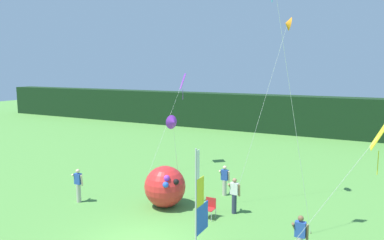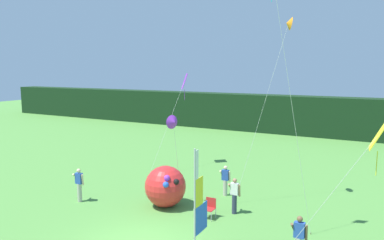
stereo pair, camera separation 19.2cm
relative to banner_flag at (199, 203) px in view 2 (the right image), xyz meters
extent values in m
cube|color=black|center=(-2.30, 26.13, 0.06)|extent=(80.00, 2.40, 3.88)
cylinder|color=#B7B7BC|center=(0.00, -0.29, 0.08)|extent=(0.06, 0.06, 3.92)
cube|color=blue|center=(0.00, 0.22, -0.65)|extent=(0.02, 0.97, 1.04)
cube|color=yellow|center=(0.00, 0.04, 0.39)|extent=(0.02, 0.60, 1.04)
cube|color=white|center=(0.00, -0.15, 1.44)|extent=(0.02, 0.23, 1.04)
cylinder|color=#2D334C|center=(-0.17, 3.98, -1.42)|extent=(0.22, 0.22, 0.91)
cube|color=white|center=(-0.17, 3.98, -0.69)|extent=(0.36, 0.20, 0.54)
sphere|color=#A37556|center=(-0.17, 3.98, -0.30)|extent=(0.20, 0.20, 0.20)
cylinder|color=#A37556|center=(-0.40, 4.04, -0.65)|extent=(0.09, 0.48, 0.42)
cylinder|color=#A37556|center=(0.06, 3.99, -0.75)|extent=(0.09, 0.14, 0.56)
cube|color=#284CA8|center=(3.35, 0.97, -0.68)|extent=(0.36, 0.20, 0.54)
sphere|color=brown|center=(3.35, 0.97, -0.29)|extent=(0.20, 0.20, 0.20)
cylinder|color=brown|center=(3.12, 1.03, -0.64)|extent=(0.09, 0.48, 0.42)
cylinder|color=brown|center=(3.58, 0.97, -0.73)|extent=(0.09, 0.14, 0.56)
cylinder|color=#B7B2A3|center=(-1.47, 6.01, -1.46)|extent=(0.22, 0.22, 0.84)
cube|color=#284CA8|center=(-1.47, 6.01, -0.77)|extent=(0.36, 0.20, 0.55)
sphere|color=beige|center=(-1.47, 6.01, -0.37)|extent=(0.20, 0.20, 0.20)
cylinder|color=beige|center=(-1.70, 6.07, -0.72)|extent=(0.09, 0.48, 0.42)
cylinder|color=beige|center=(-1.24, 6.02, -0.82)|extent=(0.09, 0.14, 0.56)
cylinder|color=#B7B2A3|center=(-7.58, 1.77, -1.41)|extent=(0.22, 0.22, 0.93)
cube|color=#284CA8|center=(-7.58, 1.77, -0.67)|extent=(0.36, 0.20, 0.54)
sphere|color=beige|center=(-7.58, 1.77, -0.28)|extent=(0.20, 0.20, 0.20)
cylinder|color=beige|center=(-7.81, 1.83, -0.63)|extent=(0.09, 0.48, 0.42)
cylinder|color=beige|center=(-7.35, 1.78, -0.72)|extent=(0.09, 0.14, 0.56)
sphere|color=red|center=(-3.44, 3.26, -0.88)|extent=(1.99, 1.99, 1.99)
sphere|color=black|center=(-2.63, 2.91, -0.43)|extent=(0.28, 0.28, 0.28)
sphere|color=blue|center=(-2.94, 2.50, -0.49)|extent=(0.28, 0.28, 0.28)
sphere|color=purple|center=(-2.97, 2.66, -0.24)|extent=(0.28, 0.28, 0.28)
cylinder|color=#BCBCC1|center=(-1.21, 2.67, -1.67)|extent=(0.03, 0.03, 0.42)
cylinder|color=#BCBCC1|center=(-0.73, 2.67, -1.67)|extent=(0.03, 0.03, 0.42)
cylinder|color=#BCBCC1|center=(-1.21, 3.15, -1.67)|extent=(0.03, 0.03, 0.42)
cylinder|color=#BCBCC1|center=(-0.73, 3.15, -1.67)|extent=(0.03, 0.03, 0.42)
cube|color=#B22323|center=(-0.97, 2.91, -1.44)|extent=(0.48, 0.48, 0.03)
cube|color=#B22323|center=(-0.97, 3.15, -1.21)|extent=(0.48, 0.03, 0.44)
cylinder|color=silver|center=(4.09, 0.00, 0.53)|extent=(2.93, 0.34, 4.82)
cube|color=yellow|center=(5.54, 0.16, 2.94)|extent=(0.49, 0.72, 0.87)
cylinder|color=yellow|center=(5.54, 0.16, 2.10)|extent=(0.02, 0.02, 0.70)
cylinder|color=brown|center=(3.35, 3.42, -1.84)|extent=(0.03, 0.03, 0.08)
cylinder|color=silver|center=(2.57, 2.84, 3.14)|extent=(1.58, 1.18, 10.03)
cylinder|color=brown|center=(-0.65, 5.21, -1.84)|extent=(0.03, 0.03, 0.08)
cylinder|color=silver|center=(0.33, 6.08, 2.51)|extent=(1.97, 1.75, 8.77)
cone|color=orange|center=(1.31, 6.94, 6.89)|extent=(0.56, 0.71, 0.66)
cylinder|color=brown|center=(-3.37, 4.64, -1.84)|extent=(0.03, 0.03, 0.08)
cylinder|color=silver|center=(-3.29, 4.15, 0.17)|extent=(0.18, 1.00, 4.09)
cone|color=purple|center=(-3.21, 3.65, 2.21)|extent=(0.47, 0.71, 0.67)
cylinder|color=brown|center=(-6.82, 6.67, -1.84)|extent=(0.03, 0.03, 0.08)
cylinder|color=silver|center=(-6.62, 8.60, 1.00)|extent=(0.42, 3.87, 5.77)
cube|color=purple|center=(-6.41, 10.53, 3.89)|extent=(0.76, 0.87, 1.05)
cylinder|color=purple|center=(-6.41, 10.53, 2.98)|extent=(0.02, 0.02, 0.70)
camera|label=1|loc=(5.46, -11.21, 4.77)|focal=34.18mm
camera|label=2|loc=(5.63, -11.12, 4.77)|focal=34.18mm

